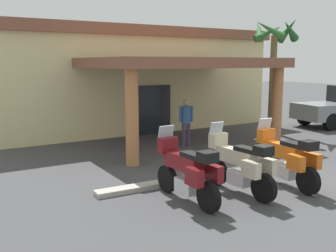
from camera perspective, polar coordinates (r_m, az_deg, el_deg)
The scene contains 8 objects.
ground_plane at distance 11.19m, azimuth 14.31°, elevation -6.90°, with size 80.00×80.00×0.00m, color #424244.
motel_building at distance 19.66m, azimuth -7.19°, elevation 7.11°, with size 13.66×12.27×4.61m.
motorcycle_maroon at distance 8.62m, azimuth 2.84°, elevation -6.66°, with size 0.73×2.21×1.61m.
motorcycle_cream at distance 9.31m, azimuth 10.53°, elevation -5.59°, with size 0.74×2.21×1.61m.
motorcycle_orange at distance 10.16m, azimuth 16.95°, elevation -4.59°, with size 0.72×2.21×1.61m.
pedestrian at distance 14.31m, azimuth 2.68°, elevation 1.03°, with size 0.52×0.32×1.74m.
palm_tree_near_portico at distance 17.56m, azimuth 15.31°, elevation 11.28°, with size 2.01×2.06×4.99m.
curb_strip at distance 10.54m, azimuth 5.61°, elevation -7.31°, with size 6.16×0.36×0.12m, color #ADA89E.
Camera 1 is at (-7.45, -7.76, 3.07)m, focal length 41.54 mm.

